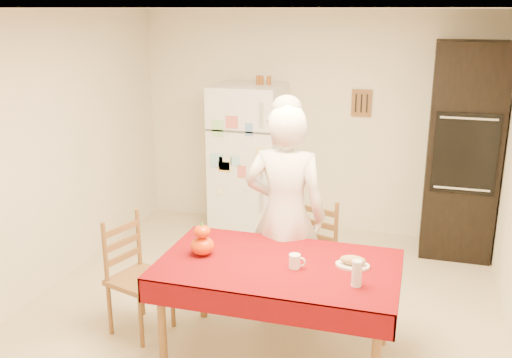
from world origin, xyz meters
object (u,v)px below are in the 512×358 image
at_px(pumpkin_lower, 202,246).
at_px(wine_glass, 357,273).
at_px(seated_woman, 285,216).
at_px(chair_far, 311,251).
at_px(bread_plate, 353,265).
at_px(coffee_mug, 295,261).
at_px(refrigerator, 248,160).
at_px(dining_table, 278,272).
at_px(oven_cabinet, 463,151).
at_px(chair_left, 134,271).

bearing_deg(pumpkin_lower, wine_glass, -8.92).
xyz_separation_m(seated_woman, pumpkin_lower, (-0.48, -0.57, -0.08)).
distance_m(chair_far, bread_plate, 0.91).
height_order(coffee_mug, wine_glass, wine_glass).
height_order(refrigerator, dining_table, refrigerator).
bearing_deg(coffee_mug, oven_cabinet, 63.89).
xyz_separation_m(chair_far, seated_woman, (-0.16, -0.29, 0.40)).
relative_size(refrigerator, chair_left, 1.79).
bearing_deg(refrigerator, wine_glass, -59.12).
xyz_separation_m(pumpkin_lower, bread_plate, (1.09, 0.10, -0.06)).
distance_m(refrigerator, coffee_mug, 2.63).
xyz_separation_m(oven_cabinet, chair_left, (-2.53, -2.34, -0.59)).
height_order(chair_left, wine_glass, chair_left).
distance_m(refrigerator, wine_glass, 2.97).
height_order(oven_cabinet, seated_woman, oven_cabinet).
bearing_deg(oven_cabinet, chair_far, -128.83).
distance_m(chair_far, seated_woman, 0.52).
height_order(refrigerator, bread_plate, refrigerator).
bearing_deg(coffee_mug, chair_far, 93.50).
xyz_separation_m(oven_cabinet, coffee_mug, (-1.20, -2.45, -0.29)).
distance_m(pumpkin_lower, wine_glass, 1.16).
bearing_deg(pumpkin_lower, oven_cabinet, 51.81).
bearing_deg(wine_glass, refrigerator, 120.88).
bearing_deg(oven_cabinet, pumpkin_lower, -128.19).
xyz_separation_m(oven_cabinet, bread_plate, (-0.81, -2.32, -0.33)).
bearing_deg(wine_glass, oven_cabinet, 73.77).
distance_m(chair_left, coffee_mug, 1.36).
xyz_separation_m(chair_far, bread_plate, (0.44, -0.76, 0.26)).
xyz_separation_m(chair_far, coffee_mug, (0.05, -0.89, 0.30)).
xyz_separation_m(chair_left, bread_plate, (1.71, 0.02, 0.26)).
xyz_separation_m(refrigerator, bread_plate, (1.47, -2.27, -0.08)).
distance_m(refrigerator, seated_woman, 2.00).
bearing_deg(bread_plate, oven_cabinet, 70.63).
relative_size(refrigerator, oven_cabinet, 0.77).
bearing_deg(chair_left, oven_cabinet, -30.26).
bearing_deg(dining_table, oven_cabinet, 61.11).
bearing_deg(chair_left, chair_far, -41.52).
bearing_deg(chair_left, refrigerator, 10.82).
relative_size(chair_far, chair_left, 1.00).
relative_size(coffee_mug, pumpkin_lower, 0.56).
relative_size(refrigerator, pumpkin_lower, 9.55).
bearing_deg(seated_woman, coffee_mug, 107.39).
bearing_deg(seated_woman, chair_left, 21.69).
relative_size(dining_table, wine_glass, 9.66).
bearing_deg(seated_woman, wine_glass, 129.13).
xyz_separation_m(coffee_mug, bread_plate, (0.39, 0.13, -0.04)).
height_order(oven_cabinet, bread_plate, oven_cabinet).
bearing_deg(chair_far, bread_plate, -40.28).
distance_m(refrigerator, dining_table, 2.55).
distance_m(chair_left, wine_glass, 1.82).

